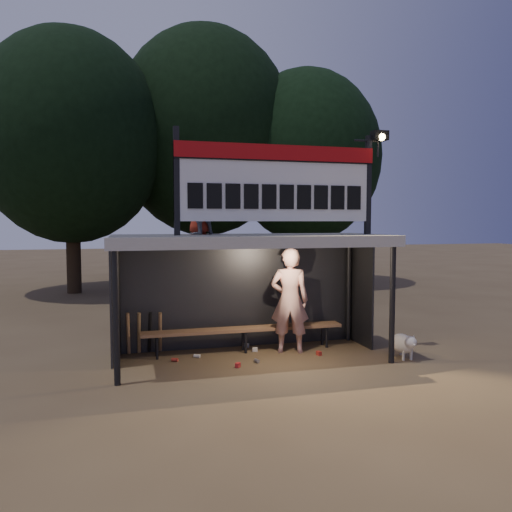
{
  "coord_description": "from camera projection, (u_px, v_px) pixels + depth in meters",
  "views": [
    {
      "loc": [
        -2.27,
        -8.87,
        2.57
      ],
      "look_at": [
        0.2,
        0.4,
        1.9
      ],
      "focal_mm": 35.0,
      "sensor_mm": 36.0,
      "label": 1
    }
  ],
  "objects": [
    {
      "name": "tree_mid",
      "position": [
        205.0,
        133.0,
        20.22
      ],
      "size": [
        7.22,
        7.22,
        10.36
      ],
      "color": "#302215",
      "rests_on": "ground"
    },
    {
      "name": "tree_left",
      "position": [
        71.0,
        137.0,
        17.54
      ],
      "size": [
        6.46,
        6.46,
        9.27
      ],
      "color": "#312215",
      "rests_on": "ground"
    },
    {
      "name": "child_b",
      "position": [
        199.0,
        208.0,
        9.42
      ],
      "size": [
        0.51,
        0.34,
        1.01
      ],
      "primitive_type": "imported",
      "rotation": [
        0.0,
        0.0,
        3.19
      ],
      "color": "#B22E1B",
      "rests_on": "dugout_shelter"
    },
    {
      "name": "litter",
      "position": [
        242.0,
        355.0,
        9.43
      ],
      "size": [
        2.83,
        1.44,
        0.08
      ],
      "color": "#A5251C",
      "rests_on": "ground"
    },
    {
      "name": "tree_right",
      "position": [
        306.0,
        157.0,
        20.36
      ],
      "size": [
        6.08,
        6.08,
        8.72
      ],
      "color": "#2F2114",
      "rests_on": "ground"
    },
    {
      "name": "bench",
      "position": [
        244.0,
        330.0,
        9.81
      ],
      "size": [
        4.0,
        0.35,
        0.48
      ],
      "color": "#8C6342",
      "rests_on": "ground"
    },
    {
      "name": "dog",
      "position": [
        403.0,
        344.0,
        9.35
      ],
      "size": [
        0.36,
        0.81,
        0.49
      ],
      "color": "#EFE5CF",
      "rests_on": "ground"
    },
    {
      "name": "scoreboard_assembly",
      "position": [
        280.0,
        180.0,
        9.21
      ],
      "size": [
        4.1,
        0.27,
        1.99
      ],
      "color": "black",
      "rests_on": "dugout_shelter"
    },
    {
      "name": "bats",
      "position": [
        144.0,
        333.0,
        9.58
      ],
      "size": [
        0.68,
        0.35,
        0.84
      ],
      "color": "#A2744B",
      "rests_on": "ground"
    },
    {
      "name": "dugout_shelter",
      "position": [
        248.0,
        260.0,
        9.42
      ],
      "size": [
        5.1,
        2.08,
        2.32
      ],
      "color": "#3C3C3F",
      "rests_on": "ground"
    },
    {
      "name": "player",
      "position": [
        290.0,
        300.0,
        9.74
      ],
      "size": [
        0.86,
        0.69,
        2.06
      ],
      "primitive_type": "imported",
      "rotation": [
        0.0,
        0.0,
        2.84
      ],
      "color": "white",
      "rests_on": "ground"
    },
    {
      "name": "ground",
      "position": [
        251.0,
        359.0,
        9.31
      ],
      "size": [
        80.0,
        80.0,
        0.0
      ],
      "primitive_type": "plane",
      "color": "brown",
      "rests_on": "ground"
    },
    {
      "name": "child_a",
      "position": [
        199.0,
        203.0,
        9.3
      ],
      "size": [
        0.71,
        0.66,
        1.18
      ],
      "primitive_type": "imported",
      "rotation": [
        0.0,
        0.0,
        3.61
      ],
      "color": "slate",
      "rests_on": "dugout_shelter"
    }
  ]
}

